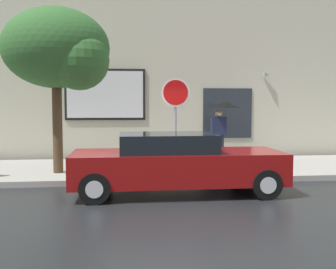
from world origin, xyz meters
TOP-DOWN VIEW (x-y plane):
  - ground_plane at (0.00, 0.00)m, footprint 60.00×60.00m
  - sidewalk at (0.00, 3.00)m, footprint 20.00×4.00m
  - building_facade at (-0.00, 5.50)m, footprint 20.00×0.67m
  - parked_car at (0.33, 0.00)m, footprint 4.67×1.84m
  - pedestrian_with_umbrella at (2.47, 4.10)m, footprint 1.02×1.02m
  - street_tree at (-2.47, 2.17)m, footprint 2.86×2.43m
  - stop_sign at (0.55, 1.66)m, footprint 0.76×0.10m

SIDE VIEW (x-z plane):
  - ground_plane at x=0.00m, z-range 0.00..0.00m
  - sidewalk at x=0.00m, z-range 0.00..0.15m
  - parked_car at x=0.33m, z-range 0.01..1.36m
  - pedestrian_with_umbrella at x=2.47m, z-range 0.74..2.71m
  - stop_sign at x=0.55m, z-range 0.68..3.23m
  - street_tree at x=-2.47m, z-range 1.20..5.64m
  - building_facade at x=0.00m, z-range -0.01..6.99m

